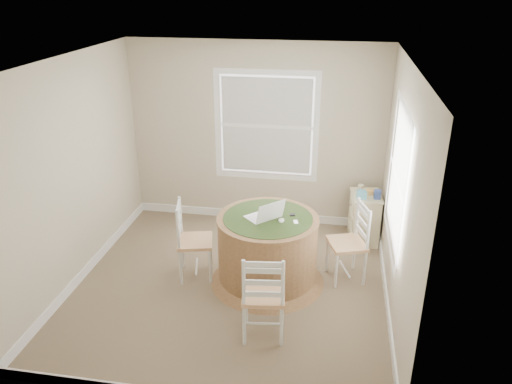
# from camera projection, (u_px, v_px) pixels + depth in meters

# --- Properties ---
(room) EXTENTS (3.64, 3.64, 2.64)m
(room) POSITION_uv_depth(u_px,v_px,m) (246.00, 180.00, 5.50)
(room) COLOR #79614D
(room) RESTS_ON ground
(round_table) EXTENTS (1.35, 1.35, 0.85)m
(round_table) POSITION_uv_depth(u_px,v_px,m) (268.00, 247.00, 5.81)
(round_table) COLOR #996E44
(round_table) RESTS_ON ground
(chair_left) EXTENTS (0.49, 0.50, 0.95)m
(chair_left) POSITION_uv_depth(u_px,v_px,m) (195.00, 241.00, 5.92)
(chair_left) COLOR white
(chair_left) RESTS_ON ground
(chair_near) EXTENTS (0.47, 0.45, 0.95)m
(chair_near) POSITION_uv_depth(u_px,v_px,m) (264.00, 295.00, 4.92)
(chair_near) COLOR white
(chair_near) RESTS_ON ground
(chair_right) EXTENTS (0.51, 0.53, 0.95)m
(chair_right) POSITION_uv_depth(u_px,v_px,m) (347.00, 243.00, 5.86)
(chair_right) COLOR white
(chair_right) RESTS_ON ground
(laptop) EXTENTS (0.49, 0.49, 0.26)m
(laptop) POSITION_uv_depth(u_px,v_px,m) (265.00, 215.00, 5.64)
(laptop) COLOR white
(laptop) RESTS_ON round_table
(mouse) EXTENTS (0.09, 0.12, 0.04)m
(mouse) POSITION_uv_depth(u_px,v_px,m) (281.00, 220.00, 5.57)
(mouse) COLOR white
(mouse) RESTS_ON round_table
(phone) EXTENTS (0.06, 0.10, 0.02)m
(phone) POSITION_uv_depth(u_px,v_px,m) (296.00, 222.00, 5.55)
(phone) COLOR #B7BABF
(phone) RESTS_ON round_table
(keys) EXTENTS (0.07, 0.06, 0.02)m
(keys) POSITION_uv_depth(u_px,v_px,m) (292.00, 215.00, 5.71)
(keys) COLOR black
(keys) RESTS_ON round_table
(corner_chest) EXTENTS (0.44, 0.56, 0.68)m
(corner_chest) POSITION_uv_depth(u_px,v_px,m) (364.00, 218.00, 6.78)
(corner_chest) COLOR beige
(corner_chest) RESTS_ON ground
(tissue_box) EXTENTS (0.13, 0.13, 0.10)m
(tissue_box) POSITION_uv_depth(u_px,v_px,m) (362.00, 194.00, 6.53)
(tissue_box) COLOR #59ACCB
(tissue_box) RESTS_ON corner_chest
(box_yellow) EXTENTS (0.16, 0.11, 0.06)m
(box_yellow) POSITION_uv_depth(u_px,v_px,m) (369.00, 192.00, 6.64)
(box_yellow) COLOR #ECAC53
(box_yellow) RESTS_ON corner_chest
(box_blue) EXTENTS (0.09, 0.09, 0.12)m
(box_blue) POSITION_uv_depth(u_px,v_px,m) (376.00, 194.00, 6.51)
(box_blue) COLOR #324B96
(box_blue) RESTS_ON corner_chest
(cup_cream) EXTENTS (0.07, 0.07, 0.09)m
(cup_cream) POSITION_uv_depth(u_px,v_px,m) (361.00, 188.00, 6.73)
(cup_cream) COLOR beige
(cup_cream) RESTS_ON corner_chest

